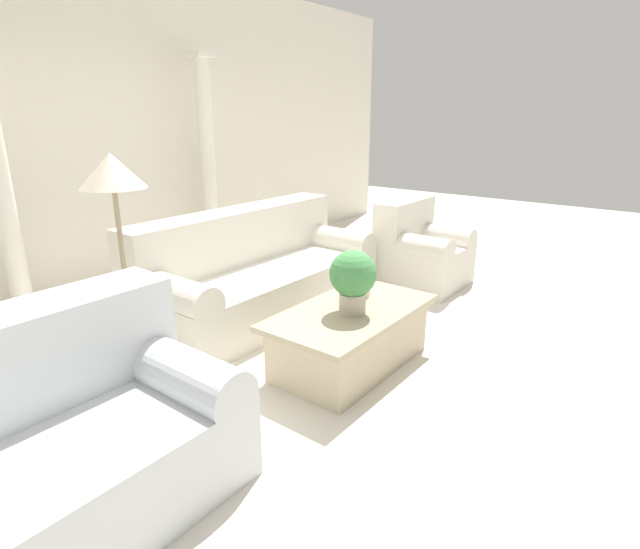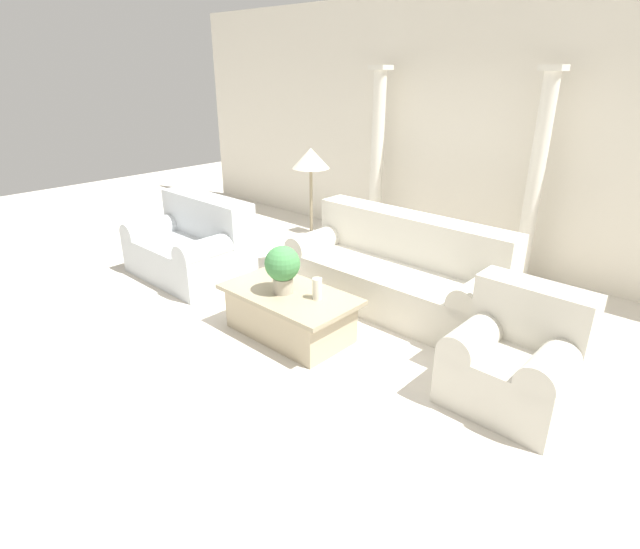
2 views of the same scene
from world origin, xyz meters
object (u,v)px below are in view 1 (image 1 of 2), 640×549
(loveseat, at_px, (58,439))
(coffee_table, at_px, (351,337))
(potted_plant, at_px, (353,277))
(floor_lamp, at_px, (113,182))
(sofa_long, at_px, (257,274))
(armchair, at_px, (420,251))

(loveseat, height_order, coffee_table, loveseat)
(potted_plant, relative_size, floor_lamp, 0.29)
(loveseat, height_order, floor_lamp, floor_lamp)
(sofa_long, xyz_separation_m, potted_plant, (-0.38, -1.29, 0.33))
(sofa_long, xyz_separation_m, loveseat, (-2.26, -1.00, 0.01))
(sofa_long, relative_size, armchair, 2.59)
(floor_lamp, bearing_deg, sofa_long, -0.63)
(sofa_long, distance_m, armchair, 1.80)
(sofa_long, height_order, armchair, sofa_long)
(sofa_long, xyz_separation_m, coffee_table, (-0.33, -1.25, -0.14))
(loveseat, height_order, armchair, loveseat)
(potted_plant, relative_size, armchair, 0.50)
(coffee_table, height_order, floor_lamp, floor_lamp)
(coffee_table, bearing_deg, loveseat, 172.49)
(potted_plant, xyz_separation_m, armchair, (1.99, 0.48, -0.32))
(loveseat, xyz_separation_m, potted_plant, (1.89, -0.29, 0.32))
(sofa_long, distance_m, loveseat, 2.47)
(potted_plant, bearing_deg, armchair, 13.63)
(sofa_long, distance_m, coffee_table, 1.30)
(potted_plant, bearing_deg, coffee_table, 40.48)
(loveseat, distance_m, potted_plant, 1.93)
(loveseat, bearing_deg, sofa_long, 23.81)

